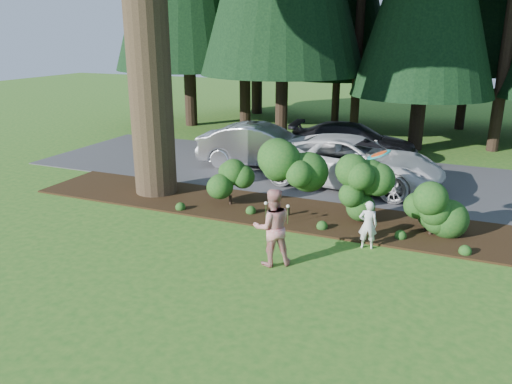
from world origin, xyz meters
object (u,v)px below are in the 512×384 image
Objects in this scene: car_dark_suv at (353,142)px; car_silver_wagon at (263,146)px; child at (368,225)px; car_white_suv at (353,162)px; adult at (272,227)px; frisbee at (379,154)px.

car_silver_wagon is at bearing 124.39° from car_dark_suv.
car_silver_wagon is 7.50m from child.
car_white_suv is at bearing -113.82° from car_silver_wagon.
child is 2.35m from adult.
child is (4.89, -5.68, -0.23)m from car_silver_wagon.
child is at bearing -158.02° from car_white_suv.
car_white_suv reaches higher than car_silver_wagon.
car_silver_wagon is at bearing 131.50° from frisbee.
car_dark_suv is (2.78, 2.32, -0.07)m from car_silver_wagon.
car_white_suv is 4.82m from child.
car_silver_wagon is at bearing -99.68° from adult.
car_dark_suv is at bearing -120.88° from adult.
child is (1.38, -4.62, -0.24)m from car_white_suv.
car_white_suv is 1.17× the size of car_dark_suv.
child is at bearing -170.69° from car_dark_suv.
car_silver_wagon is 7.68m from frisbee.
adult is at bearing 177.03° from car_dark_suv.
car_silver_wagon is at bearing -61.40° from child.
adult reaches higher than car_silver_wagon.
car_white_suv reaches higher than child.
child is 0.68× the size of adult.
car_white_suv is at bearing 108.06° from frisbee.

